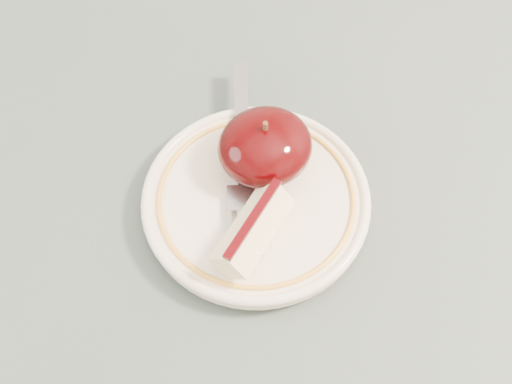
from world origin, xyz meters
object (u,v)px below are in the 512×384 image
apple_half (265,147)px  plate (256,201)px  table (196,288)px  fork (243,158)px

apple_half → plate: bearing=-135.2°
table → apple_half: apple_half is taller
apple_half → fork: 0.03m
table → plate: (0.06, -0.00, 0.10)m
table → fork: (0.07, 0.03, 0.11)m
apple_half → fork: apple_half is taller
plate → fork: (0.01, 0.04, 0.01)m
apple_half → fork: (-0.01, 0.01, -0.02)m
table → apple_half: size_ratio=11.68×
table → apple_half: bearing=13.6°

